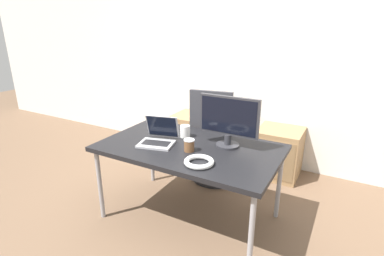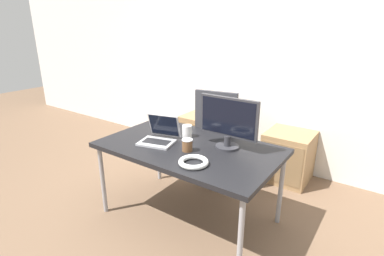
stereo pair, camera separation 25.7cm
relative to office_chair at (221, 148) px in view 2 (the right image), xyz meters
name	(u,v)px [view 2 (the right image)]	position (x,y,z in m)	size (l,w,h in m)	color
ground_plane	(189,216)	(0.10, -0.74, -0.41)	(14.00, 14.00, 0.00)	brown
wall_back	(263,60)	(0.10, 0.77, 0.89)	(10.00, 0.05, 2.60)	silver
desk	(189,151)	(0.10, -0.74, 0.26)	(1.54, 0.91, 0.72)	black
office_chair	(221,148)	(0.00, 0.00, 0.00)	(0.56, 0.59, 1.09)	#232326
cabinet_left	(203,136)	(-0.55, 0.49, -0.13)	(0.50, 0.49, 0.57)	#99754C
cabinet_right	(288,156)	(0.60, 0.49, -0.13)	(0.50, 0.49, 0.57)	#99754C
water_bottle	(204,107)	(-0.55, 0.50, 0.27)	(0.06, 0.06, 0.25)	silver
laptop_center	(159,137)	(-0.17, -0.82, 0.35)	(0.34, 0.35, 0.23)	#ADADB2
monitor	(228,122)	(0.39, -0.59, 0.54)	(0.52, 0.20, 0.44)	#2D2D33
mouse	(190,141)	(0.07, -0.69, 0.32)	(0.04, 0.06, 0.03)	silver
coffee_cup_white	(187,131)	(-0.04, -0.58, 0.36)	(0.09, 0.09, 0.11)	white
coffee_cup_brown	(187,145)	(0.15, -0.84, 0.36)	(0.09, 0.09, 0.10)	brown
cable_coil	(193,162)	(0.34, -1.01, 0.33)	(0.23, 0.23, 0.04)	white
scissors	(162,131)	(-0.33, -0.60, 0.31)	(0.07, 0.17, 0.01)	#B2B2B7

